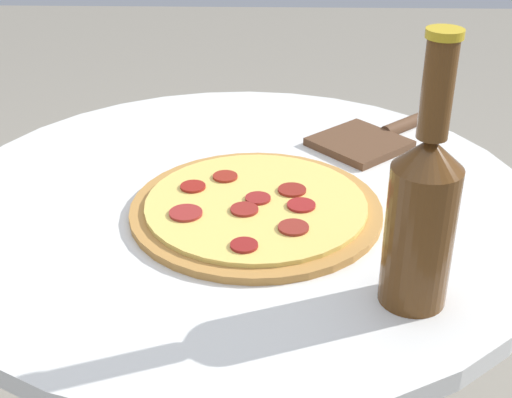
% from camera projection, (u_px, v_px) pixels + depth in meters
% --- Properties ---
extents(table, '(0.80, 0.80, 0.72)m').
position_uv_depth(table, '(240.00, 302.00, 1.04)').
color(table, silver).
rests_on(table, ground_plane).
extents(pizza, '(0.32, 0.32, 0.02)m').
position_uv_depth(pizza, '(256.00, 207.00, 0.91)').
color(pizza, '#B77F3D').
rests_on(pizza, table).
extents(beer_bottle, '(0.07, 0.07, 0.29)m').
position_uv_depth(beer_bottle, '(422.00, 212.00, 0.70)').
color(beer_bottle, '#563314').
rests_on(beer_bottle, table).
extents(pizza_paddle, '(0.22, 0.23, 0.02)m').
position_uv_depth(pizza_paddle, '(372.00, 138.00, 1.11)').
color(pizza_paddle, brown).
rests_on(pizza_paddle, table).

